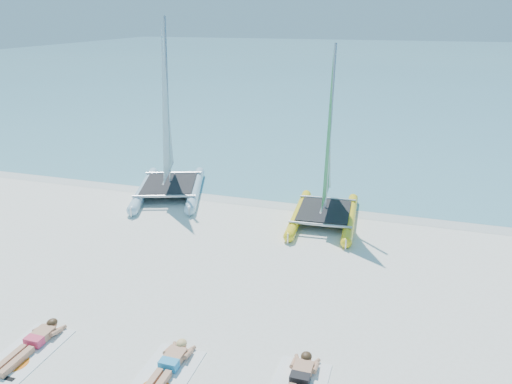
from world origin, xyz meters
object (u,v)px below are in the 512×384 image
sunbather_c (299,380)px  catamaran_blue (167,143)px  towel_a (27,353)px  sunbather_a (33,343)px  towel_b (164,377)px  catamaran_yellow (328,164)px  sunbather_b (168,366)px

sunbather_c → catamaran_blue: bearing=128.7°
catamaran_blue → sunbather_c: bearing=-70.2°
towel_a → sunbather_a: bearing=90.0°
sunbather_a → catamaran_blue: bearing=99.4°
towel_a → towel_b: bearing=3.4°
catamaran_yellow → sunbather_b: 8.99m
sunbather_c → sunbather_a: bearing=-174.4°
sunbather_a → towel_b: bearing=-0.3°
sunbather_a → sunbather_b: (3.00, 0.18, 0.00)m
sunbather_c → sunbather_b: bearing=-171.8°
catamaran_blue → sunbather_b: (4.54, -9.17, -1.87)m
catamaran_blue → sunbather_a: 9.65m
sunbather_b → catamaran_yellow: bearing=79.9°
catamaran_yellow → towel_b: catamaran_yellow is taller
sunbather_b → sunbather_c: 2.54m
catamaran_blue → sunbather_b: 10.40m
catamaran_yellow → towel_a: bearing=-120.4°
sunbather_a → towel_b: 3.00m
towel_a → sunbather_b: sunbather_b is taller
towel_b → sunbather_b: sunbather_b is taller
catamaran_yellow → sunbather_c: 8.56m
towel_a → towel_b: 3.00m
catamaran_blue → sunbather_c: 11.43m
catamaran_blue → sunbather_b: catamaran_blue is taller
catamaran_yellow → towel_a: 10.30m
catamaran_blue → sunbather_a: catamaran_blue is taller
towel_a → catamaran_blue: bearing=99.2°
towel_a → sunbather_b: bearing=7.0°
towel_a → towel_b: size_ratio=1.00×
sunbather_a → sunbather_c: 5.54m
catamaran_blue → towel_a: (1.54, -9.54, -1.98)m
sunbather_a → sunbather_c: same height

